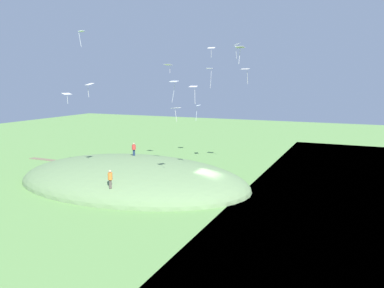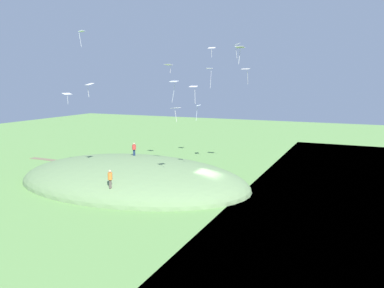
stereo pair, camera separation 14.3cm
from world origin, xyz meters
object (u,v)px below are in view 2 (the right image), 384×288
Objects in this scene: kite_3 at (176,109)px; kite_8 at (168,65)px; kite_6 at (240,48)px; kite_9 at (174,83)px; kite_7 at (237,45)px; kite_0 at (67,94)px; kite_1 at (194,88)px; person_walking_path at (110,177)px; kite_5 at (212,48)px; kite_11 at (198,107)px; kite_12 at (81,33)px; kite_4 at (89,85)px; kite_10 at (246,70)px; kite_2 at (209,70)px; person_near_shore at (134,148)px.

kite_8 is (8.49, -14.97, 4.73)m from kite_3.
kite_6 is (-4.99, -3.66, 5.61)m from kite_3.
kite_8 is 13.64m from kite_9.
kite_7 reaches higher than kite_6.
kite_0 is 0.96× the size of kite_8.
kite_1 is at bearing -78.10° from kite_3.
kite_7 reaches higher than kite_0.
kite_6 reaches higher than kite_3.
kite_8 reaches higher than kite_1.
kite_3 is 0.73× the size of kite_7.
person_walking_path is 1.13× the size of kite_6.
kite_1 is 11.63m from kite_5.
kite_11 is at bearing 65.85° from kite_7.
kite_12 is (11.24, -0.79, 7.52)m from kite_3.
kite_4 is 21.73m from kite_10.
kite_8 reaches higher than kite_3.
kite_3 is 0.80× the size of kite_12.
person_walking_path is at bearing 52.42° from kite_9.
kite_9 is at bearing 6.24° from person_walking_path.
kite_1 is at bearing -129.66° from kite_4.
kite_12 is at bearing 103.67° from person_walking_path.
kite_6 is 0.73× the size of kite_9.
kite_10 is at bearing -107.71° from kite_1.
kite_1 is 1.22× the size of kite_12.
kite_8 is at bearing -60.31° from kite_9.
person_walking_path is at bearing 24.39° from kite_2.
kite_3 is 18.42m from kite_10.
kite_9 is 1.18× the size of kite_11.
kite_8 is 10.42m from kite_10.
kite_3 is at bearing 119.06° from kite_9.
kite_6 is at bearing -169.96° from kite_12.
kite_5 reaches higher than kite_3.
kite_8 is at bearing -92.22° from kite_4.
kite_9 is (3.14, 11.06, -4.59)m from kite_7.
person_walking_path is 0.98× the size of kite_11.
kite_9 is 11.03m from kite_12.
kite_3 is 19.84m from kite_5.
kite_8 is (6.80, -6.99, 2.90)m from kite_1.
kite_1 is (-7.74, -0.57, 7.37)m from person_near_shore.
kite_8 reaches higher than kite_10.
kite_2 is 1.13× the size of kite_6.
kite_0 is 0.63× the size of kite_2.
kite_1 is 8.70m from kite_7.
kite_1 reaches higher than person_walking_path.
kite_3 is 0.71× the size of kite_11.
kite_5 is at bearing -80.15° from kite_1.
kite_5 is (-5.97, -10.82, 12.56)m from person_near_shore.
kite_11 is (-7.16, 6.47, -5.08)m from kite_8.
kite_3 is 16.00m from kite_7.
kite_12 is (13.91, 0.96, 3.93)m from kite_2.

